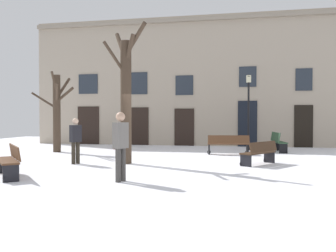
# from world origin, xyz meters

# --- Properties ---
(ground_plane) EXTENTS (31.12, 31.12, 0.00)m
(ground_plane) POSITION_xyz_m (0.00, 0.00, 0.00)
(ground_plane) COLOR white
(building_facade) EXTENTS (19.45, 0.60, 7.69)m
(building_facade) POSITION_xyz_m (-0.01, 8.34, 3.88)
(building_facade) COLOR tan
(building_facade) RESTS_ON ground
(tree_left_of_center) EXTENTS (1.70, 1.70, 4.95)m
(tree_left_of_center) POSITION_xyz_m (-1.17, -0.31, 2.49)
(tree_left_of_center) COLOR #423326
(tree_left_of_center) RESTS_ON ground
(tree_right_of_center) EXTENTS (2.28, 2.19, 3.80)m
(tree_right_of_center) POSITION_xyz_m (-5.77, 3.14, 2.03)
(tree_right_of_center) COLOR #423326
(tree_right_of_center) RESTS_ON ground
(streetlamp) EXTENTS (0.30, 0.30, 3.90)m
(streetlamp) POSITION_xyz_m (3.38, 5.99, 2.38)
(streetlamp) COLOR black
(streetlamp) RESTS_ON ground
(litter_bin) EXTENTS (0.39, 0.39, 0.81)m
(litter_bin) POSITION_xyz_m (-3.43, 5.13, 0.41)
(litter_bin) COLOR #4C1E19
(litter_bin) RESTS_ON ground
(bench_by_litter_bin) EXTENTS (1.36, 1.61, 0.83)m
(bench_by_litter_bin) POSITION_xyz_m (3.55, 0.28, 0.42)
(bench_by_litter_bin) COLOR #3D2819
(bench_by_litter_bin) RESTS_ON ground
(bench_far_corner) EXTENTS (1.90, 0.65, 0.88)m
(bench_far_corner) POSITION_xyz_m (2.41, 3.52, 0.48)
(bench_far_corner) COLOR #51331E
(bench_far_corner) RESTS_ON ground
(bench_back_to_back_right) EXTENTS (1.56, 1.67, 0.89)m
(bench_back_to_back_right) POSITION_xyz_m (-3.48, -3.70, 0.47)
(bench_back_to_back_right) COLOR #51331E
(bench_back_to_back_right) RESTS_ON ground
(bench_near_center_tree) EXTENTS (0.65, 1.58, 0.96)m
(bench_near_center_tree) POSITION_xyz_m (4.76, 5.17, 0.49)
(bench_near_center_tree) COLOR #2D4C33
(bench_near_center_tree) RESTS_ON ground
(person_strolling) EXTENTS (0.37, 0.44, 1.80)m
(person_strolling) POSITION_xyz_m (-0.21, -3.78, 1.01)
(person_strolling) COLOR #403D3A
(person_strolling) RESTS_ON ground
(person_by_shop_door) EXTENTS (0.39, 0.44, 1.64)m
(person_by_shop_door) POSITION_xyz_m (-2.91, -0.77, 0.91)
(person_by_shop_door) COLOR #2D271E
(person_by_shop_door) RESTS_ON ground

